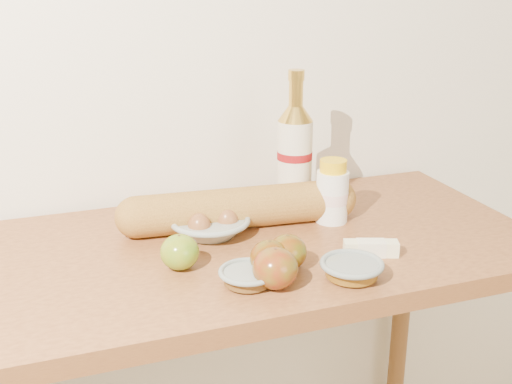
% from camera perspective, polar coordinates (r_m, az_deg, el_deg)
% --- Properties ---
extents(back_wall, '(3.50, 0.02, 2.60)m').
position_cam_1_polar(back_wall, '(1.54, -4.62, 14.17)').
color(back_wall, white).
rests_on(back_wall, ground).
extents(table, '(1.20, 0.60, 0.90)m').
position_cam_1_polar(table, '(1.39, -0.42, -9.08)').
color(table, '#A46435').
rests_on(table, ground).
extents(bourbon_bottle, '(0.09, 0.09, 0.33)m').
position_cam_1_polar(bourbon_bottle, '(1.46, 3.45, 3.22)').
color(bourbon_bottle, beige).
rests_on(bourbon_bottle, table).
extents(cream_bottle, '(0.10, 0.10, 0.14)m').
position_cam_1_polar(cream_bottle, '(1.43, 6.79, -0.10)').
color(cream_bottle, white).
rests_on(cream_bottle, table).
extents(egg_bowl, '(0.20, 0.20, 0.06)m').
position_cam_1_polar(egg_bowl, '(1.37, -4.16, -2.81)').
color(egg_bowl, '#93A09B').
rests_on(egg_bowl, table).
extents(baguette, '(0.54, 0.14, 0.09)m').
position_cam_1_polar(baguette, '(1.40, -1.45, -1.40)').
color(baguette, '#B98538').
rests_on(baguette, table).
extents(apple_yellowgreen, '(0.09, 0.09, 0.07)m').
position_cam_1_polar(apple_yellowgreen, '(1.22, -6.80, -5.32)').
color(apple_yellowgreen, olive).
rests_on(apple_yellowgreen, table).
extents(apple_redgreen_front, '(0.09, 0.09, 0.08)m').
position_cam_1_polar(apple_redgreen_front, '(1.14, 1.72, -6.79)').
color(apple_redgreen_front, maroon).
rests_on(apple_redgreen_front, table).
extents(apple_redgreen_right, '(0.08, 0.08, 0.07)m').
position_cam_1_polar(apple_redgreen_right, '(1.21, 2.83, -5.35)').
color(apple_redgreen_right, maroon).
rests_on(apple_redgreen_right, table).
extents(sugar_bowl, '(0.13, 0.13, 0.03)m').
position_cam_1_polar(sugar_bowl, '(1.16, -0.74, -7.51)').
color(sugar_bowl, gray).
rests_on(sugar_bowl, table).
extents(syrup_bowl, '(0.14, 0.14, 0.03)m').
position_cam_1_polar(syrup_bowl, '(1.20, 8.50, -6.78)').
color(syrup_bowl, gray).
rests_on(syrup_bowl, table).
extents(butter_stick, '(0.11, 0.06, 0.03)m').
position_cam_1_polar(butter_stick, '(1.29, 10.18, -4.95)').
color(butter_stick, '#FFFAC5').
rests_on(butter_stick, table).
extents(apple_extra, '(0.08, 0.08, 0.07)m').
position_cam_1_polar(apple_extra, '(1.19, 1.21, -5.89)').
color(apple_extra, maroon).
rests_on(apple_extra, table).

